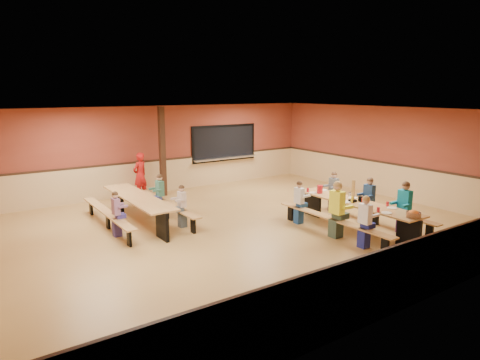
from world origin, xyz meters
TOP-DOWN VIEW (x-y plane):
  - ground at (0.00, 0.00)m, footprint 12.00×12.00m
  - room_envelope at (0.00, 0.00)m, footprint 12.04×10.04m
  - kitchen_pass_through at (2.60, 4.96)m, footprint 2.78×0.28m
  - structural_post at (-0.20, 4.40)m, footprint 0.18×0.18m
  - cafeteria_table_main at (2.30, -1.77)m, footprint 1.91×3.70m
  - cafeteria_table_second at (-2.07, 1.88)m, footprint 1.91×3.70m
  - seated_child_white_left at (1.47, -2.75)m, footprint 0.36×0.29m
  - seated_adult_yellow at (1.47, -1.89)m, footprint 0.45×0.36m
  - seated_child_grey_left at (1.47, -0.55)m, footprint 0.34×0.27m
  - seated_child_teal_right at (3.12, -2.60)m, footprint 0.41×0.33m
  - seated_child_navy_right at (3.12, -1.51)m, footprint 0.37×0.30m
  - seated_child_char_right at (3.12, -0.22)m, footprint 0.35×0.28m
  - seated_child_purple_sec at (-2.90, 1.17)m, footprint 0.32×0.26m
  - seated_child_green_sec at (-1.25, 2.30)m, footprint 0.35×0.28m
  - seated_child_tan_sec at (-1.25, 0.92)m, footprint 0.32×0.26m
  - standing_woman at (-0.96, 4.55)m, footprint 0.65×0.56m
  - punch_pitcher at (2.20, -0.59)m, footprint 0.16×0.16m
  - chip_bowl at (2.27, -3.42)m, footprint 0.32×0.32m
  - napkin_dispenser at (2.42, -1.84)m, footprint 0.10×0.14m
  - condiment_mustard at (2.14, -1.78)m, footprint 0.06×0.06m
  - condiment_ketchup at (2.18, -2.08)m, footprint 0.06×0.06m
  - table_paddle at (2.22, -1.73)m, footprint 0.16×0.16m
  - place_settings at (2.30, -1.77)m, footprint 0.65×3.30m

SIDE VIEW (x-z plane):
  - ground at x=0.00m, z-range 0.00..0.00m
  - cafeteria_table_main at x=2.30m, z-range 0.16..0.90m
  - cafeteria_table_second at x=-2.07m, z-range 0.16..0.90m
  - seated_child_tan_sec at x=-1.25m, z-range 0.00..1.11m
  - seated_child_purple_sec at x=-2.90m, z-range 0.00..1.11m
  - seated_child_grey_left at x=1.47m, z-range 0.00..1.14m
  - seated_child_char_right at x=3.12m, z-range 0.00..1.16m
  - seated_child_green_sec at x=-1.25m, z-range 0.00..1.16m
  - seated_child_white_left at x=1.47m, z-range 0.00..1.19m
  - seated_child_navy_right at x=3.12m, z-range 0.00..1.21m
  - seated_child_teal_right at x=3.12m, z-range 0.00..1.29m
  - seated_adult_yellow at x=1.47m, z-range 0.00..1.37m
  - room_envelope at x=0.00m, z-range -0.82..2.20m
  - standing_woman at x=-0.96m, z-range 0.00..1.51m
  - place_settings at x=2.30m, z-range 0.74..0.85m
  - napkin_dispenser at x=2.42m, z-range 0.74..0.87m
  - chip_bowl at x=2.27m, z-range 0.74..0.89m
  - condiment_mustard at x=2.14m, z-range 0.74..0.91m
  - condiment_ketchup at x=2.18m, z-range 0.74..0.91m
  - punch_pitcher at x=2.20m, z-range 0.74..0.96m
  - table_paddle at x=2.22m, z-range 0.60..1.16m
  - kitchen_pass_through at x=2.60m, z-range 0.80..2.18m
  - structural_post at x=-0.20m, z-range 0.00..3.00m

